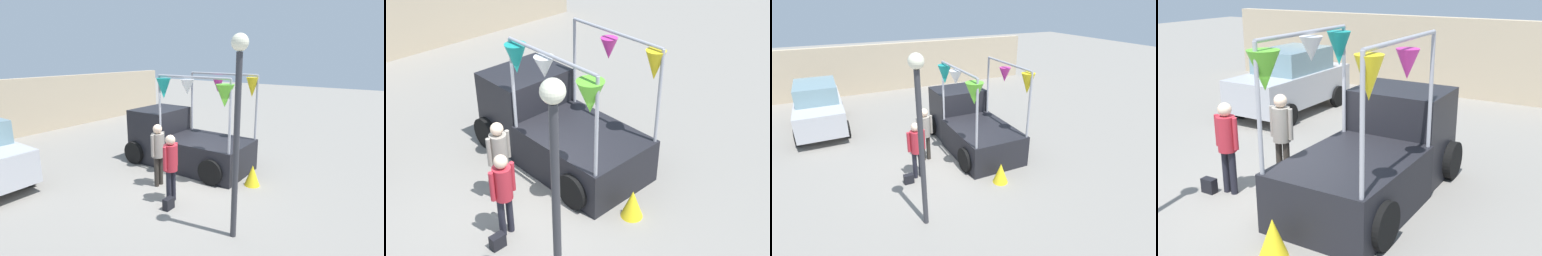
{
  "view_description": "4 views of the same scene",
  "coord_description": "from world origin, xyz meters",
  "views": [
    {
      "loc": [
        -6.35,
        -4.85,
        3.63
      ],
      "look_at": [
        0.52,
        -0.05,
        1.57
      ],
      "focal_mm": 28.0,
      "sensor_mm": 36.0,
      "label": 1
    },
    {
      "loc": [
        -4.62,
        -6.28,
        6.35
      ],
      "look_at": [
        1.2,
        -0.08,
        1.26
      ],
      "focal_mm": 45.0,
      "sensor_mm": 36.0,
      "label": 2
    },
    {
      "loc": [
        -3.02,
        -7.9,
        4.95
      ],
      "look_at": [
        0.59,
        -0.37,
        1.28
      ],
      "focal_mm": 28.0,
      "sensor_mm": 36.0,
      "label": 3
    },
    {
      "loc": [
        5.16,
        -6.45,
        3.9
      ],
      "look_at": [
        1.2,
        0.34,
        1.41
      ],
      "focal_mm": 45.0,
      "sensor_mm": 36.0,
      "label": 4
    }
  ],
  "objects": [
    {
      "name": "ground_plane",
      "position": [
        0.0,
        0.0,
        0.0
      ],
      "size": [
        60.0,
        60.0,
        0.0
      ],
      "primitive_type": "plane",
      "color": "gray"
    },
    {
      "name": "parked_car",
      "position": [
        -3.38,
        4.74,
        0.94
      ],
      "size": [
        1.88,
        4.0,
        1.88
      ],
      "color": "#B7B7BC",
      "rests_on": "ground"
    },
    {
      "name": "person_vendor",
      "position": [
        -0.4,
        0.47,
        1.08
      ],
      "size": [
        0.53,
        0.34,
        1.78
      ],
      "color": "#2D2823",
      "rests_on": "ground"
    },
    {
      "name": "folded_kite_bundle_sunflower",
      "position": [
        1.11,
        -1.72,
        0.3
      ],
      "size": [
        0.58,
        0.58,
        0.6
      ],
      "primitive_type": "cone",
      "rotation": [
        0.0,
        0.0,
        1.16
      ],
      "color": "yellow",
      "rests_on": "ground"
    },
    {
      "name": "person_customer",
      "position": [
        -0.95,
        -0.43,
        1.06
      ],
      "size": [
        0.53,
        0.34,
        1.75
      ],
      "color": "black",
      "rests_on": "ground"
    },
    {
      "name": "vendor_truck",
      "position": [
        1.42,
        1.0,
        0.85
      ],
      "size": [
        2.32,
        4.13,
        3.06
      ],
      "color": "black",
      "rests_on": "ground"
    },
    {
      "name": "brick_boundary_wall",
      "position": [
        0.0,
        9.11,
        1.3
      ],
      "size": [
        18.0,
        0.36,
        2.6
      ],
      "primitive_type": "cube",
      "color": "tan",
      "rests_on": "ground"
    },
    {
      "name": "handbag",
      "position": [
        -1.3,
        -0.63,
        0.14
      ],
      "size": [
        0.28,
        0.16,
        0.28
      ],
      "primitive_type": "cube",
      "color": "black",
      "rests_on": "ground"
    }
  ]
}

